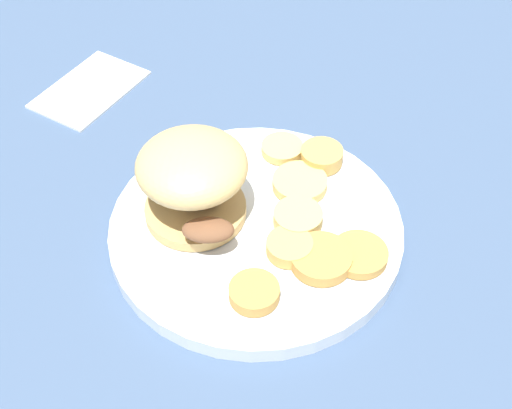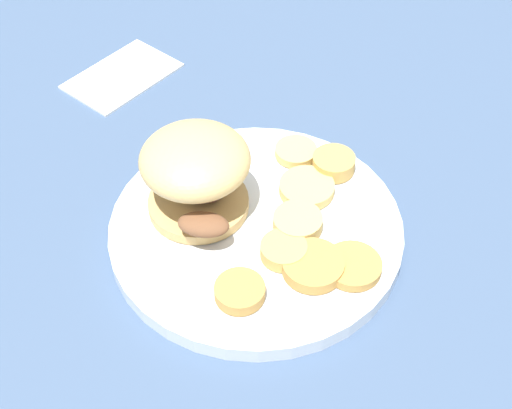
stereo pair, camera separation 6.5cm
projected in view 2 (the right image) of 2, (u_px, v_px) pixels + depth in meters
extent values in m
plane|color=#3D5170|center=(256.00, 236.00, 0.69)|extent=(4.00, 4.00, 0.00)
cylinder|color=white|center=(256.00, 230.00, 0.68)|extent=(0.28, 0.28, 0.02)
torus|color=white|center=(256.00, 225.00, 0.68)|extent=(0.28, 0.28, 0.01)
cylinder|color=tan|center=(199.00, 203.00, 0.68)|extent=(0.10, 0.10, 0.01)
ellipsoid|color=brown|center=(221.00, 163.00, 0.68)|extent=(0.03, 0.04, 0.01)
ellipsoid|color=#4C281E|center=(202.00, 188.00, 0.67)|extent=(0.05, 0.05, 0.02)
ellipsoid|color=brown|center=(203.00, 224.00, 0.63)|extent=(0.05, 0.05, 0.02)
ellipsoid|color=#563323|center=(166.00, 162.00, 0.69)|extent=(0.04, 0.05, 0.02)
ellipsoid|color=#563323|center=(205.00, 187.00, 0.68)|extent=(0.06, 0.06, 0.01)
ellipsoid|color=#DBB26B|center=(195.00, 160.00, 0.64)|extent=(0.10, 0.10, 0.05)
cylinder|color=#BC8942|center=(313.00, 266.00, 0.63)|extent=(0.06, 0.06, 0.01)
cylinder|color=#DBB766|center=(296.00, 152.00, 0.74)|extent=(0.04, 0.04, 0.01)
cylinder|color=#DBB766|center=(298.00, 223.00, 0.66)|extent=(0.05, 0.05, 0.01)
cylinder|color=tan|center=(284.00, 250.00, 0.64)|extent=(0.04, 0.04, 0.01)
cylinder|color=#BC8942|center=(240.00, 291.00, 0.61)|extent=(0.04, 0.04, 0.01)
cylinder|color=#DBB766|center=(307.00, 188.00, 0.70)|extent=(0.05, 0.05, 0.01)
cylinder|color=tan|center=(334.00, 163.00, 0.72)|extent=(0.04, 0.04, 0.02)
cylinder|color=#BC8942|center=(355.00, 263.00, 0.63)|extent=(0.05, 0.05, 0.01)
cube|color=white|center=(122.00, 75.00, 0.86)|extent=(0.10, 0.14, 0.01)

